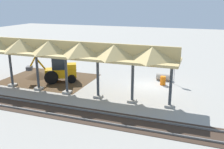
% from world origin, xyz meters
% --- Properties ---
extents(ground_plane, '(120.00, 120.00, 0.00)m').
position_xyz_m(ground_plane, '(0.00, 0.00, 0.00)').
color(ground_plane, '#9E998E').
extents(dirt_work_zone, '(9.44, 7.00, 0.01)m').
position_xyz_m(dirt_work_zone, '(10.83, 1.44, 0.00)').
color(dirt_work_zone, '#4C3823').
rests_on(dirt_work_zone, ground).
extents(platform_canopy, '(19.89, 3.20, 4.90)m').
position_xyz_m(platform_canopy, '(6.78, 4.68, 4.16)').
color(platform_canopy, '#9E998E').
rests_on(platform_canopy, ground).
extents(rail_tracks, '(60.00, 2.58, 0.15)m').
position_xyz_m(rail_tracks, '(0.00, 8.47, 0.03)').
color(rail_tracks, slate).
rests_on(rail_tracks, ground).
extents(stop_sign, '(0.76, 0.08, 2.52)m').
position_xyz_m(stop_sign, '(-2.22, -1.44, 1.82)').
color(stop_sign, gray).
rests_on(stop_sign, ground).
extents(backhoe, '(5.00, 3.39, 2.82)m').
position_xyz_m(backhoe, '(9.24, 1.85, 1.27)').
color(backhoe, orange).
rests_on(backhoe, ground).
extents(dirt_mound, '(5.93, 5.93, 1.31)m').
position_xyz_m(dirt_mound, '(12.55, 1.09, 0.00)').
color(dirt_mound, '#4C3823').
rests_on(dirt_mound, ground).
extents(concrete_pipe, '(1.55, 0.77, 0.73)m').
position_xyz_m(concrete_pipe, '(-1.05, -2.33, 0.37)').
color(concrete_pipe, '#9E9384').
rests_on(concrete_pipe, ground).
extents(traffic_barrel, '(0.56, 0.56, 0.90)m').
position_xyz_m(traffic_barrel, '(-1.20, -0.74, 0.45)').
color(traffic_barrel, orange).
rests_on(traffic_barrel, ground).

